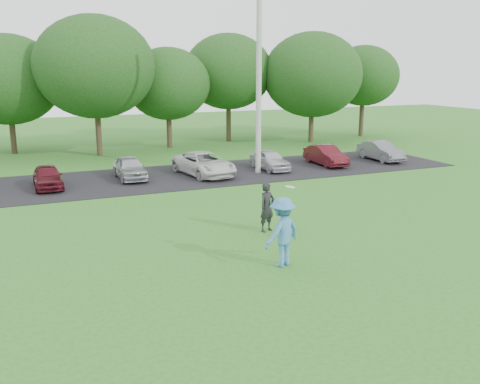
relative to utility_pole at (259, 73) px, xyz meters
name	(u,v)px	position (x,y,z in m)	size (l,w,h in m)	color
ground	(287,261)	(-4.79, -12.27, -5.20)	(100.00, 100.00, 0.00)	#2A6C1E
parking_lot	(167,177)	(-4.79, 0.73, -5.18)	(32.00, 6.50, 0.03)	black
utility_pole	(259,73)	(0.00, 0.00, 0.00)	(0.28, 0.28, 10.39)	#AFB0AA
frisbee_player	(282,232)	(-5.11, -12.52, -4.20)	(1.47, 1.17, 2.32)	teal
camera_bystander	(267,207)	(-4.07, -9.43, -4.35)	(0.72, 0.59, 1.69)	black
parked_cars	(143,168)	(-5.99, 0.69, -4.60)	(28.03, 4.96, 1.18)	silver
tree_row	(147,76)	(-3.28, 10.49, -0.29)	(42.39, 9.85, 8.64)	#38281C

